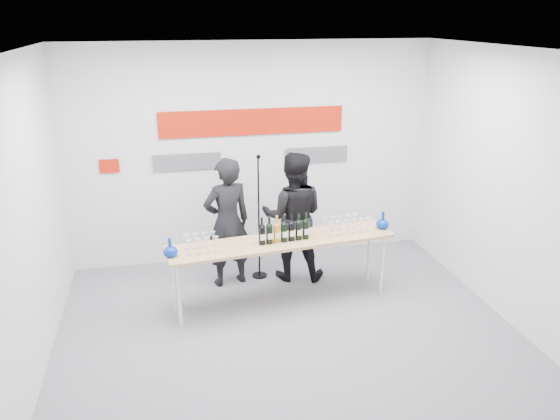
{
  "coord_description": "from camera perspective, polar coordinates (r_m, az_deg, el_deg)",
  "views": [
    {
      "loc": [
        -1.23,
        -5.2,
        3.32
      ],
      "look_at": [
        0.08,
        0.66,
        1.15
      ],
      "focal_mm": 35.0,
      "sensor_mm": 36.0,
      "label": 1
    }
  ],
  "objects": [
    {
      "name": "glasses_right",
      "position": [
        6.66,
        6.82,
        -1.57
      ],
      "size": [
        0.58,
        0.26,
        0.18
      ],
      "color": "silver",
      "rests_on": "tasting_table"
    },
    {
      "name": "tasting_table",
      "position": [
        6.44,
        0.19,
        -3.66
      ],
      "size": [
        2.74,
        0.82,
        0.81
      ],
      "rotation": [
        0.0,
        0.0,
        0.1
      ],
      "color": "tan",
      "rests_on": "ground"
    },
    {
      "name": "decanter_left",
      "position": [
        6.08,
        -11.41,
        -3.83
      ],
      "size": [
        0.16,
        0.16,
        0.21
      ],
      "primitive_type": null,
      "color": "#082793",
      "rests_on": "tasting_table"
    },
    {
      "name": "mic_stand",
      "position": [
        7.16,
        -2.19,
        -3.25
      ],
      "size": [
        0.2,
        0.2,
        1.68
      ],
      "rotation": [
        0.0,
        0.0,
        0.42
      ],
      "color": "black",
      "rests_on": "ground"
    },
    {
      "name": "ground",
      "position": [
        6.29,
        0.58,
        -11.98
      ],
      "size": [
        5.0,
        5.0,
        0.0
      ],
      "primitive_type": "plane",
      "color": "slate",
      "rests_on": "ground"
    },
    {
      "name": "presenter_right",
      "position": [
        7.04,
        1.38,
        -0.68
      ],
      "size": [
        0.97,
        0.85,
        1.7
      ],
      "primitive_type": "imported",
      "rotation": [
        0.0,
        0.0,
        2.86
      ],
      "color": "black",
      "rests_on": "ground"
    },
    {
      "name": "decanter_right",
      "position": [
        6.85,
        10.68,
        -1.04
      ],
      "size": [
        0.16,
        0.16,
        0.21
      ],
      "primitive_type": null,
      "color": "#082793",
      "rests_on": "tasting_table"
    },
    {
      "name": "presenter_left",
      "position": [
        6.89,
        -5.53,
        -1.31
      ],
      "size": [
        0.69,
        0.54,
        1.68
      ],
      "primitive_type": "imported",
      "rotation": [
        0.0,
        0.0,
        3.39
      ],
      "color": "black",
      "rests_on": "ground"
    },
    {
      "name": "glasses_left",
      "position": [
        6.17,
        -8.23,
        -3.44
      ],
      "size": [
        0.38,
        0.25,
        0.18
      ],
      "color": "silver",
      "rests_on": "tasting_table"
    },
    {
      "name": "wine_bottles",
      "position": [
        6.32,
        0.44,
        -1.92
      ],
      "size": [
        0.62,
        0.14,
        0.33
      ],
      "rotation": [
        0.0,
        0.0,
        0.1
      ],
      "color": "black",
      "rests_on": "tasting_table"
    },
    {
      "name": "back_wall",
      "position": [
        7.53,
        -2.85,
        5.86
      ],
      "size": [
        5.0,
        0.04,
        3.0
      ],
      "primitive_type": "cube",
      "color": "silver",
      "rests_on": "ground"
    },
    {
      "name": "signage",
      "position": [
        7.42,
        -3.28,
        8.07
      ],
      "size": [
        3.38,
        0.02,
        0.79
      ],
      "color": "#BB1A08",
      "rests_on": "back_wall"
    }
  ]
}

